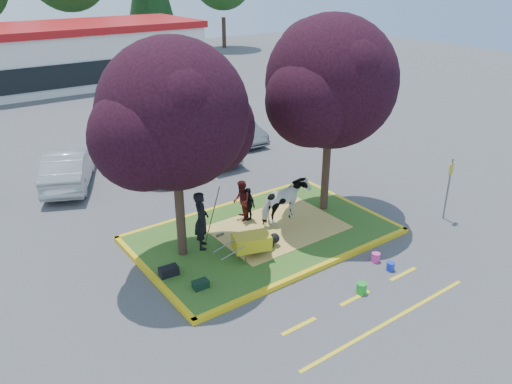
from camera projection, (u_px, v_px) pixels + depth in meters
ground at (263, 236)px, 16.67m from camera, size 90.00×90.00×0.00m
median_island at (263, 235)px, 16.64m from camera, size 8.00×5.00×0.15m
curb_near at (315, 269)px, 14.73m from camera, size 8.30×0.16×0.15m
curb_far at (222, 207)px, 18.54m from camera, size 8.30×0.16×0.15m
curb_left at (150, 275)px, 14.46m from camera, size 0.16×5.30×0.15m
curb_right at (350, 204)px, 18.81m from camera, size 0.16×5.30×0.15m
straw_bedding at (277, 227)px, 16.92m from camera, size 4.20×3.00×0.01m
tree_purple_left at (175, 121)px, 13.67m from camera, size 5.06×4.20×6.51m
tree_purple_right at (332, 88)px, 16.48m from camera, size 5.30×4.40×6.82m
fire_lane_stripe_a at (299, 326)px, 12.50m from camera, size 1.10×0.12×0.01m
fire_lane_stripe_b at (355, 298)px, 13.56m from camera, size 1.10×0.12×0.01m
fire_lane_stripe_c at (403, 274)px, 14.63m from camera, size 1.10×0.12×0.01m
fire_lane_long at (390, 321)px, 12.68m from camera, size 6.00×0.10×0.01m
retail_building at (64, 54)px, 37.49m from camera, size 20.40×8.40×4.40m
cow at (285, 202)px, 17.00m from camera, size 1.88×1.02×1.52m
calf at (260, 244)px, 15.48m from camera, size 1.26×1.01×0.48m
handler at (201, 220)px, 15.38m from camera, size 0.73×0.82×1.89m
visitor_a at (242, 201)px, 17.16m from camera, size 0.81×0.88×1.45m
visitor_b at (248, 204)px, 17.25m from camera, size 0.31×0.71×1.20m
wheelbarrow at (252, 242)px, 15.01m from camera, size 1.98×0.96×0.75m
gear_bag_dark at (169, 271)px, 14.25m from camera, size 0.56×0.34×0.27m
gear_bag_green at (201, 284)px, 13.70m from camera, size 0.45×0.29×0.23m
sign_post at (449, 183)px, 17.32m from camera, size 0.32×0.09×2.27m
bucket_green at (362, 288)px, 13.73m from camera, size 0.35×0.35×0.31m
bucket_pink at (376, 257)px, 15.21m from camera, size 0.33×0.33×0.28m
bucket_blue at (391, 266)px, 14.77m from camera, size 0.30×0.30×0.26m
car_silver at (69, 167)px, 20.37m from camera, size 3.36×4.81×1.50m
car_red at (165, 152)px, 22.15m from camera, size 3.92×5.79×1.47m
car_white at (205, 143)px, 23.39m from camera, size 2.11×4.81×1.37m
car_grey at (239, 129)px, 25.59m from camera, size 1.57×3.87×1.25m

